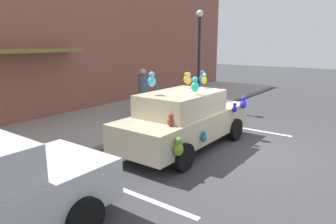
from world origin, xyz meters
name	(u,v)px	position (x,y,z in m)	size (l,w,h in m)	color
ground_plane	(240,150)	(0.00, 0.00, 0.00)	(60.00, 60.00, 0.00)	#38383A
sidewalk	(110,120)	(0.00, 5.00, 0.07)	(24.00, 4.00, 0.15)	gray
storefront_building	(67,32)	(-0.02, 7.14, 3.19)	(24.00, 1.25, 6.40)	brown
parking_stripe_front	(237,127)	(2.07, 1.00, 0.00)	(0.12, 3.60, 0.01)	silver
parking_stripe_rear	(120,188)	(-3.48, 1.00, 0.00)	(0.12, 3.60, 0.01)	silver
plush_covered_car	(185,119)	(-0.67, 1.32, 0.80)	(4.42, 1.96, 2.12)	#C5B694
teddy_bear_on_sidewalk	(140,110)	(0.47, 3.95, 0.48)	(0.38, 0.32, 0.72)	beige
street_lamp_post	(199,49)	(3.65, 3.50, 2.56)	(0.28, 0.28, 3.93)	black
pedestrian_near_shopfront	(143,93)	(1.39, 4.60, 0.93)	(0.38, 0.38, 1.70)	#445973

